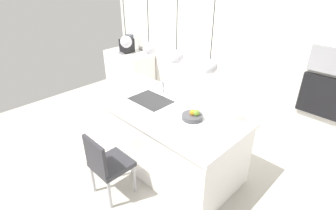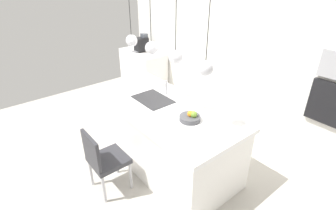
{
  "view_description": "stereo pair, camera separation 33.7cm",
  "coord_description": "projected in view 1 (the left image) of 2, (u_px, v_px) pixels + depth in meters",
  "views": [
    {
      "loc": [
        2.19,
        -2.12,
        2.58
      ],
      "look_at": [
        0.1,
        0.0,
        0.98
      ],
      "focal_mm": 27.88,
      "sensor_mm": 36.0,
      "label": 1
    },
    {
      "loc": [
        2.42,
        -1.87,
        2.58
      ],
      "look_at": [
        0.1,
        0.0,
        0.98
      ],
      "focal_mm": 27.88,
      "sensor_mm": 36.0,
      "label": 2
    }
  ],
  "objects": [
    {
      "name": "floor",
      "position": [
        163.0,
        160.0,
        3.9
      ],
      "size": [
        6.6,
        6.6,
        0.0
      ],
      "primitive_type": "plane",
      "color": "#BCB7AD",
      "rests_on": "ground"
    },
    {
      "name": "fruit_bowl",
      "position": [
        193.0,
        116.0,
        3.15
      ],
      "size": [
        0.26,
        0.26,
        0.13
      ],
      "color": "#4C4C51",
      "rests_on": "kitchen_island"
    },
    {
      "name": "pendant_light_center_right",
      "position": [
        176.0,
        56.0,
        2.97
      ],
      "size": [
        0.16,
        0.16,
        0.76
      ],
      "color": "silver"
    },
    {
      "name": "side_counter",
      "position": [
        130.0,
        71.0,
        5.99
      ],
      "size": [
        1.1,
        0.6,
        0.87
      ],
      "primitive_type": "cube",
      "color": "white",
      "rests_on": "ground"
    },
    {
      "name": "faucet",
      "position": [
        162.0,
        86.0,
        3.67
      ],
      "size": [
        0.02,
        0.17,
        0.22
      ],
      "color": "silver",
      "rests_on": "kitchen_island"
    },
    {
      "name": "pendant_light_left",
      "position": [
        126.0,
        42.0,
        3.55
      ],
      "size": [
        0.16,
        0.16,
        0.76
      ],
      "color": "silver"
    },
    {
      "name": "oven",
      "position": [
        322.0,
        96.0,
        3.51
      ],
      "size": [
        0.56,
        0.08,
        0.56
      ],
      "primitive_type": "cube",
      "color": "black",
      "rests_on": "back_wall"
    },
    {
      "name": "microwave",
      "position": [
        333.0,
        61.0,
        3.27
      ],
      "size": [
        0.54,
        0.08,
        0.34
      ],
      "primitive_type": "cube",
      "color": "#9E9EA3",
      "rests_on": "back_wall"
    },
    {
      "name": "kitchen_island",
      "position": [
        163.0,
        135.0,
        3.68
      ],
      "size": [
        2.27,
        1.06,
        0.93
      ],
      "color": "white",
      "rests_on": "ground"
    },
    {
      "name": "chair_near",
      "position": [
        107.0,
        163.0,
        3.11
      ],
      "size": [
        0.43,
        0.43,
        0.88
      ],
      "color": "#333338",
      "rests_on": "ground"
    },
    {
      "name": "sink_basin",
      "position": [
        151.0,
        100.0,
        3.61
      ],
      "size": [
        0.56,
        0.4,
        0.02
      ],
      "primitive_type": "cube",
      "color": "#2D2D30",
      "rests_on": "kitchen_island"
    },
    {
      "name": "back_wall",
      "position": [
        233.0,
        53.0,
        4.32
      ],
      "size": [
        6.0,
        0.1,
        2.6
      ],
      "primitive_type": "cube",
      "color": "silver",
      "rests_on": "ground"
    },
    {
      "name": "pendant_light_right",
      "position": [
        210.0,
        66.0,
        2.68
      ],
      "size": [
        0.16,
        0.16,
        0.76
      ],
      "color": "silver"
    },
    {
      "name": "coffee_machine",
      "position": [
        127.0,
        45.0,
        5.73
      ],
      "size": [
        0.2,
        0.35,
        0.38
      ],
      "color": "black",
      "rests_on": "side_counter"
    },
    {
      "name": "pendant_light_center_left",
      "position": [
        149.0,
        48.0,
        3.26
      ],
      "size": [
        0.16,
        0.16,
        0.76
      ],
      "color": "silver"
    }
  ]
}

